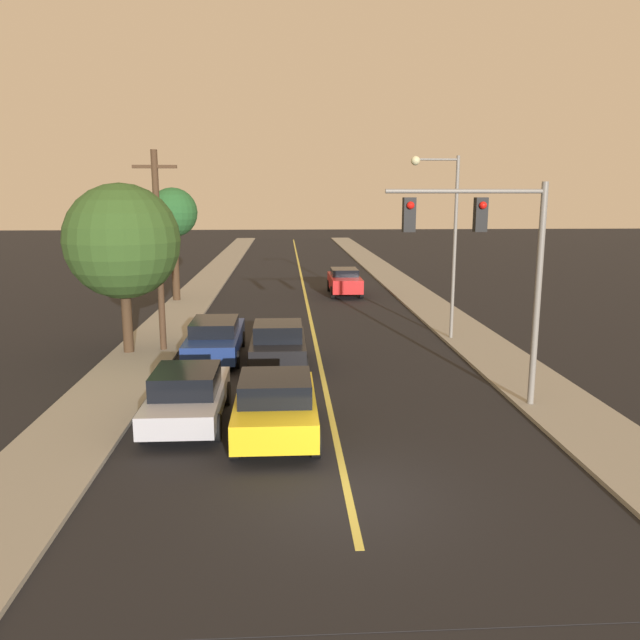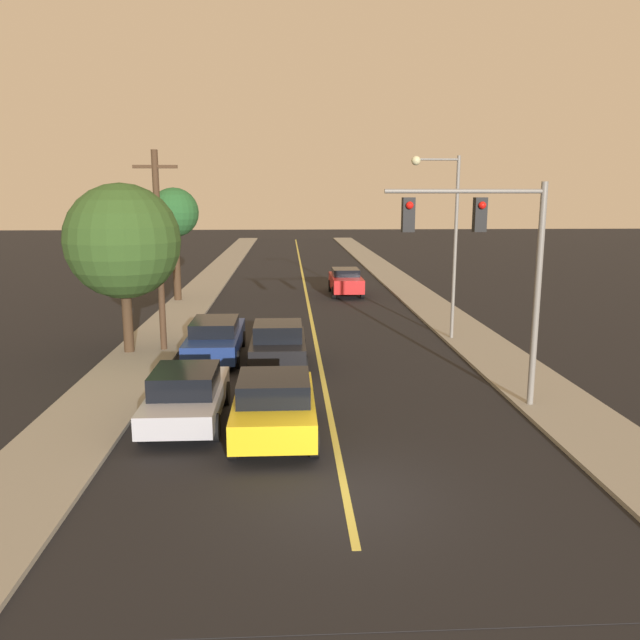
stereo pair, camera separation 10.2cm
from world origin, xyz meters
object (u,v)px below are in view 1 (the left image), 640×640
object	(u,v)px
car_far_oncoming	(345,281)
streetlamp_right	(445,223)
tree_left_near	(173,214)
traffic_signal_mast	(491,249)
car_outer_lane_front	(187,395)
car_outer_lane_second	(215,338)
tree_left_far	(122,242)
car_near_lane_front	(276,405)
utility_pole_left	(159,248)
car_near_lane_second	(278,344)

from	to	relation	value
car_far_oncoming	streetlamp_right	xyz separation A→B (m)	(2.81, -12.34, 3.97)
tree_left_near	traffic_signal_mast	bearing A→B (deg)	-58.04
car_outer_lane_front	tree_left_near	bearing A→B (deg)	100.34
car_outer_lane_second	tree_left_far	world-z (taller)	tree_left_far
car_near_lane_front	car_far_oncoming	distance (m)	22.84
car_outer_lane_front	utility_pole_left	xyz separation A→B (m)	(-2.08, 7.66, 3.22)
car_outer_lane_front	car_far_oncoming	size ratio (longest dim) A/B	0.94
traffic_signal_mast	utility_pole_left	bearing A→B (deg)	145.48
tree_left_near	tree_left_far	world-z (taller)	tree_left_far
car_far_oncoming	traffic_signal_mast	world-z (taller)	traffic_signal_mast
car_outer_lane_front	utility_pole_left	world-z (taller)	utility_pole_left
traffic_signal_mast	tree_left_near	bearing A→B (deg)	121.96
traffic_signal_mast	car_near_lane_second	bearing A→B (deg)	140.03
streetlamp_right	car_near_lane_second	bearing A→B (deg)	-152.05
tree_left_far	utility_pole_left	bearing A→B (deg)	13.89
tree_left_far	car_near_lane_second	bearing A→B (deg)	-18.20
car_outer_lane_front	car_far_oncoming	distance (m)	22.26
tree_left_near	tree_left_far	distance (m)	11.96
car_near_lane_second	tree_left_far	bearing A→B (deg)	161.80
streetlamp_right	tree_left_near	distance (m)	16.17
car_near_lane_second	streetlamp_right	world-z (taller)	streetlamp_right
streetlamp_right	car_near_lane_front	bearing A→B (deg)	-123.24
car_far_oncoming	utility_pole_left	world-z (taller)	utility_pole_left
traffic_signal_mast	tree_left_far	bearing A→B (deg)	149.59
car_outer_lane_front	tree_left_near	world-z (taller)	tree_left_near
car_near_lane_front	car_far_oncoming	bearing A→B (deg)	80.28
car_outer_lane_front	car_outer_lane_second	size ratio (longest dim) A/B	0.85
car_near_lane_front	traffic_signal_mast	bearing A→B (deg)	17.12
car_near_lane_front	utility_pole_left	xyz separation A→B (m)	(-4.40, 8.79, 3.15)
traffic_signal_mast	tree_left_near	size ratio (longest dim) A/B	0.99
traffic_signal_mast	tree_left_near	distance (m)	21.97
tree_left_far	car_outer_lane_second	bearing A→B (deg)	-9.81
streetlamp_right	tree_left_near	size ratio (longest dim) A/B	1.18
traffic_signal_mast	utility_pole_left	world-z (taller)	utility_pole_left
car_far_oncoming	tree_left_far	distance (m)	17.28
car_near_lane_front	streetlamp_right	size ratio (longest dim) A/B	0.57
car_near_lane_second	car_outer_lane_second	distance (m)	2.65
car_outer_lane_front	utility_pole_left	bearing A→B (deg)	105.18
car_near_lane_front	car_outer_lane_second	world-z (taller)	car_near_lane_front
car_outer_lane_second	car_far_oncoming	size ratio (longest dim) A/B	1.10
car_far_oncoming	traffic_signal_mast	size ratio (longest dim) A/B	0.75
car_outer_lane_second	tree_left_near	bearing A→B (deg)	105.72
car_outer_lane_front	tree_left_near	xyz separation A→B (m)	(-3.52, 19.30, 4.13)
utility_pole_left	tree_left_near	distance (m)	11.76
car_outer_lane_front	car_near_lane_second	bearing A→B (deg)	67.12
utility_pole_left	tree_left_near	size ratio (longest dim) A/B	1.19
car_outer_lane_second	streetlamp_right	distance (m)	10.12
car_near_lane_second	traffic_signal_mast	xyz separation A→B (m)	(5.79, -4.85, 3.70)
car_near_lane_second	utility_pole_left	bearing A→B (deg)	153.88
car_near_lane_front	traffic_signal_mast	world-z (taller)	traffic_signal_mast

